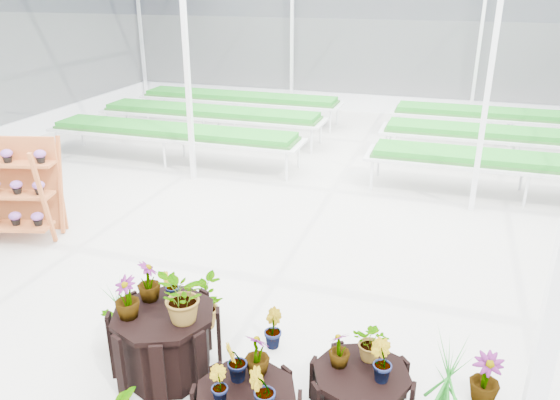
% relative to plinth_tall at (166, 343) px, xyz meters
% --- Properties ---
extents(ground_plane, '(24.00, 24.00, 0.00)m').
position_rel_plinth_tall_xyz_m(ground_plane, '(0.35, 2.08, -0.41)').
color(ground_plane, gray).
rests_on(ground_plane, ground).
extents(greenhouse_shell, '(18.00, 24.00, 4.50)m').
position_rel_plinth_tall_xyz_m(greenhouse_shell, '(0.35, 2.08, 1.84)').
color(greenhouse_shell, white).
rests_on(greenhouse_shell, ground).
extents(steel_frame, '(18.00, 24.00, 4.50)m').
position_rel_plinth_tall_xyz_m(steel_frame, '(0.35, 2.08, 1.84)').
color(steel_frame, silver).
rests_on(steel_frame, ground).
extents(nursery_benches, '(16.00, 7.00, 0.84)m').
position_rel_plinth_tall_xyz_m(nursery_benches, '(0.35, 9.28, 0.01)').
color(nursery_benches, silver).
rests_on(nursery_benches, ground).
extents(plinth_tall, '(1.57, 1.57, 0.82)m').
position_rel_plinth_tall_xyz_m(plinth_tall, '(0.00, 0.00, 0.00)').
color(plinth_tall, black).
rests_on(plinth_tall, ground).
extents(plinth_low, '(1.14, 1.14, 0.47)m').
position_rel_plinth_tall_xyz_m(plinth_low, '(2.20, 0.10, -0.17)').
color(plinth_low, black).
rests_on(plinth_low, ground).
extents(shelf_rack, '(1.80, 1.25, 1.73)m').
position_rel_plinth_tall_xyz_m(shelf_rack, '(-4.28, 2.39, 0.46)').
color(shelf_rack, '#A04F25').
rests_on(shelf_rack, ground).
extents(nursery_plants, '(4.74, 3.07, 1.43)m').
position_rel_plinth_tall_xyz_m(nursery_plants, '(0.84, -0.07, 0.13)').
color(nursery_plants, '#1C761F').
rests_on(nursery_plants, ground).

